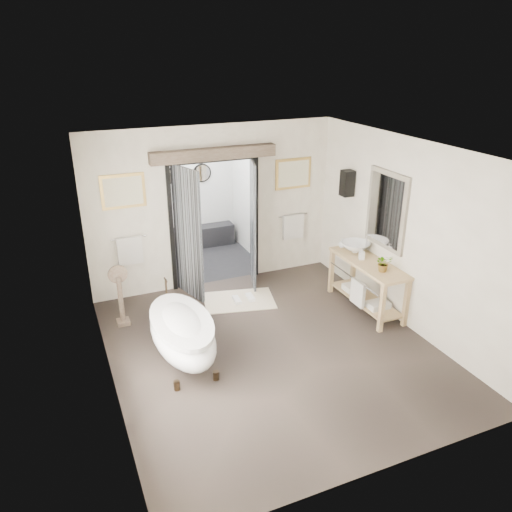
% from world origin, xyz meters
% --- Properties ---
extents(ground_plane, '(5.00, 5.00, 0.00)m').
position_xyz_m(ground_plane, '(0.00, 0.00, 0.00)').
color(ground_plane, '#453A32').
extents(room_shell, '(4.52, 5.02, 2.91)m').
position_xyz_m(room_shell, '(-0.04, -0.11, 1.86)').
color(room_shell, silver).
rests_on(room_shell, ground_plane).
extents(shower_room, '(2.22, 2.01, 2.51)m').
position_xyz_m(shower_room, '(0.00, 3.99, 0.91)').
color(shower_room, black).
rests_on(shower_room, ground_plane).
extents(back_wall_dressing, '(3.82, 0.79, 2.52)m').
position_xyz_m(back_wall_dressing, '(0.00, 2.32, 1.56)').
color(back_wall_dressing, black).
rests_on(back_wall_dressing, ground_plane).
extents(clawfoot_tub, '(0.81, 1.81, 0.88)m').
position_xyz_m(clawfoot_tub, '(-1.26, 0.28, 0.43)').
color(clawfoot_tub, '#342719').
rests_on(clawfoot_tub, ground_plane).
extents(vanity, '(0.57, 1.60, 0.85)m').
position_xyz_m(vanity, '(1.95, 0.52, 0.51)').
color(vanity, '#A38654').
rests_on(vanity, ground_plane).
extents(pedestal_mirror, '(0.30, 0.20, 1.02)m').
position_xyz_m(pedestal_mirror, '(-1.88, 1.59, 0.44)').
color(pedestal_mirror, '#6C5E4E').
rests_on(pedestal_mirror, ground_plane).
extents(rug, '(1.35, 1.05, 0.01)m').
position_xyz_m(rug, '(0.10, 1.59, 0.01)').
color(rug, beige).
rests_on(rug, ground_plane).
extents(slippers, '(0.38, 0.28, 0.05)m').
position_xyz_m(slippers, '(0.18, 1.56, 0.04)').
color(slippers, white).
rests_on(slippers, rug).
extents(basin, '(0.67, 0.67, 0.17)m').
position_xyz_m(basin, '(2.00, 0.97, 0.94)').
color(basin, white).
rests_on(basin, vanity).
extents(plant, '(0.30, 0.28, 0.28)m').
position_xyz_m(plant, '(1.96, 0.13, 0.99)').
color(plant, gray).
rests_on(plant, vanity).
extents(soap_bottle_a, '(0.12, 0.12, 0.20)m').
position_xyz_m(soap_bottle_a, '(1.92, 0.66, 0.95)').
color(soap_bottle_a, gray).
rests_on(soap_bottle_a, vanity).
extents(soap_bottle_b, '(0.14, 0.14, 0.16)m').
position_xyz_m(soap_bottle_b, '(1.91, 1.24, 0.93)').
color(soap_bottle_b, gray).
rests_on(soap_bottle_b, vanity).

